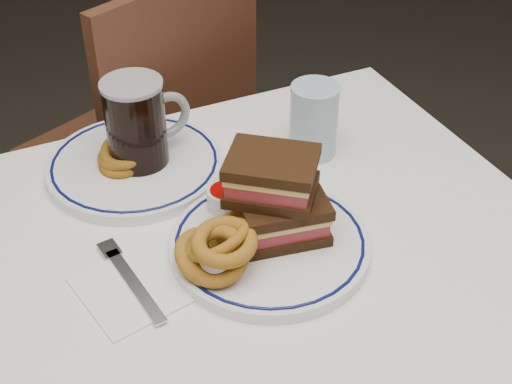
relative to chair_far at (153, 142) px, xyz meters
name	(u,v)px	position (x,y,z in m)	size (l,w,h in m)	color
dining_table	(161,336)	(-0.21, -0.69, 0.13)	(1.27, 0.87, 0.75)	silver
chair_far	(153,142)	(0.00, 0.00, 0.00)	(0.58, 0.58, 0.95)	#402014
main_plate	(270,244)	(-0.03, -0.69, 0.25)	(0.30, 0.30, 0.02)	silver
reuben_sandwich	(277,196)	(-0.01, -0.68, 0.32)	(0.16, 0.16, 0.13)	black
onion_rings_main	(219,248)	(-0.11, -0.71, 0.28)	(0.15, 0.13, 0.11)	brown
ketchup_ramekin	(225,197)	(-0.06, -0.59, 0.27)	(0.06, 0.06, 0.03)	silver
beer_mug	(138,126)	(-0.13, -0.41, 0.32)	(0.15, 0.10, 0.17)	black
water_glass	(314,120)	(0.16, -0.49, 0.30)	(0.08, 0.08, 0.13)	#95B1C1
far_plate	(135,165)	(-0.15, -0.41, 0.25)	(0.30, 0.30, 0.02)	silver
onion_rings_far	(124,154)	(-0.17, -0.41, 0.27)	(0.10, 0.10, 0.07)	brown
napkin_fork	(134,285)	(-0.23, -0.68, 0.24)	(0.17, 0.20, 0.01)	white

